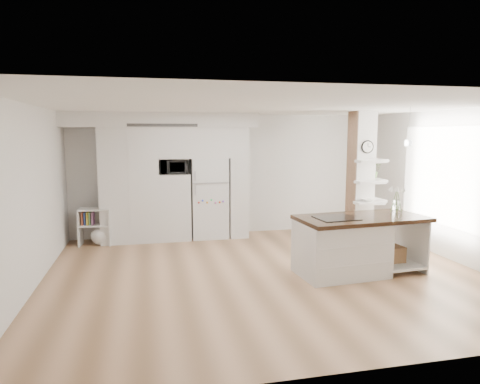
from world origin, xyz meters
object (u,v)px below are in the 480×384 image
Objects in this scene: refrigerator at (209,198)px; bookshelf at (97,229)px; kitchen_island at (348,245)px; floor_plant_a at (394,243)px.

refrigerator reaches higher than bookshelf.
floor_plant_a is at bearing 23.67° from kitchen_island.
bookshelf is at bearing 158.70° from floor_plant_a.
kitchen_island is at bearing -151.52° from floor_plant_a.
refrigerator is at bearing 10.84° from bookshelf.
bookshelf is (-4.17, 2.80, -0.16)m from kitchen_island.
floor_plant_a is at bearing -15.01° from bookshelf.
refrigerator is 0.81× the size of kitchen_island.
floor_plant_a is (3.09, -2.31, -0.61)m from refrigerator.
kitchen_island reaches higher than bookshelf.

